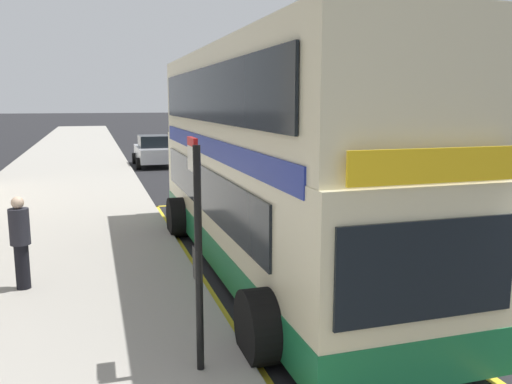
{
  "coord_description": "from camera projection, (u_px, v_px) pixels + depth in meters",
  "views": [
    {
      "loc": [
        -5.79,
        -4.3,
        3.37
      ],
      "look_at": [
        -2.88,
        5.05,
        1.68
      ],
      "focal_mm": 36.95,
      "sensor_mm": 36.0,
      "label": 1
    }
  ],
  "objects": [
    {
      "name": "bus_bay_markings",
      "position": [
        259.0,
        264.0,
        11.04
      ],
      "size": [
        2.84,
        13.82,
        0.01
      ],
      "color": "yellow",
      "rests_on": "ground"
    },
    {
      "name": "double_decker_bus",
      "position": [
        267.0,
        167.0,
        10.56
      ],
      "size": [
        3.22,
        10.79,
        4.4
      ],
      "color": "beige",
      "rests_on": "ground"
    },
    {
      "name": "parked_car_maroon_distant",
      "position": [
        232.0,
        134.0,
        42.13
      ],
      "size": [
        2.09,
        4.2,
        1.62
      ],
      "rotation": [
        0.0,
        0.0,
        3.1
      ],
      "color": "maroon",
      "rests_on": "ground"
    },
    {
      "name": "parked_car_maroon_far",
      "position": [
        198.0,
        127.0,
        53.99
      ],
      "size": [
        2.09,
        4.2,
        1.62
      ],
      "rotation": [
        0.0,
        0.0,
        3.12
      ],
      "color": "maroon",
      "rests_on": "ground"
    },
    {
      "name": "parked_car_silver_kerbside",
      "position": [
        154.0,
        151.0,
        27.77
      ],
      "size": [
        2.09,
        4.2,
        1.62
      ],
      "rotation": [
        0.0,
        0.0,
        -0.05
      ],
      "color": "#B2B5BA",
      "rests_on": "ground"
    },
    {
      "name": "parked_car_grey_across",
      "position": [
        193.0,
        131.0,
        46.53
      ],
      "size": [
        2.09,
        4.2,
        1.62
      ],
      "rotation": [
        0.0,
        0.0,
        3.12
      ],
      "color": "slate",
      "rests_on": "ground"
    },
    {
      "name": "ground_plane",
      "position": [
        180.0,
        151.0,
        36.43
      ],
      "size": [
        260.0,
        260.0,
        0.0
      ],
      "primitive_type": "plane",
      "color": "black"
    },
    {
      "name": "pavement_near",
      "position": [
        74.0,
        153.0,
        34.38
      ],
      "size": [
        6.0,
        76.0,
        0.14
      ],
      "primitive_type": "cube",
      "color": "#A39E93",
      "rests_on": "ground"
    },
    {
      "name": "bus_stop_sign",
      "position": [
        197.0,
        237.0,
        6.24
      ],
      "size": [
        0.09,
        0.51,
        2.81
      ],
      "color": "black",
      "rests_on": "pavement_near"
    },
    {
      "name": "pedestrian_waiting_near_sign",
      "position": [
        20.0,
        239.0,
        9.07
      ],
      "size": [
        0.34,
        0.34,
        1.63
      ],
      "color": "black",
      "rests_on": "pavement_near"
    }
  ]
}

